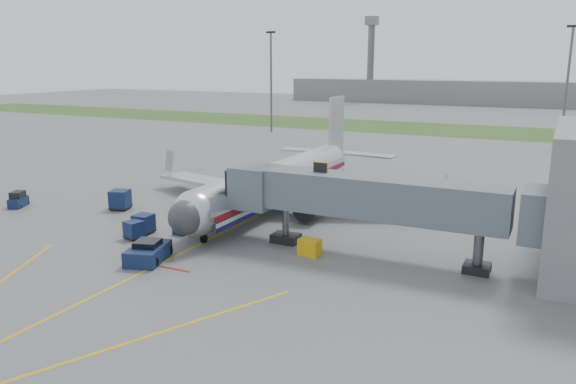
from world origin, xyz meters
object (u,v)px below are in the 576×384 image
at_px(baggage_tug, 18,200).
at_px(ramp_worker, 230,204).
at_px(belt_loader, 189,226).
at_px(pushback_tug, 148,252).
at_px(airliner, 278,181).

distance_m(baggage_tug, ramp_worker, 21.90).
distance_m(belt_loader, ramp_worker, 6.78).
xyz_separation_m(baggage_tug, ramp_worker, (20.53, 7.62, 0.13)).
xyz_separation_m(pushback_tug, baggage_tug, (-22.40, 6.68, 0.04)).
bearing_deg(pushback_tug, belt_loader, 103.74).
relative_size(pushback_tug, belt_loader, 1.17).
distance_m(pushback_tug, ramp_worker, 14.42).
distance_m(airliner, baggage_tug, 26.52).
bearing_deg(ramp_worker, baggage_tug, 137.44).
bearing_deg(ramp_worker, pushback_tug, -145.48).
height_order(belt_loader, ramp_worker, belt_loader).
height_order(baggage_tug, ramp_worker, ramp_worker).
bearing_deg(pushback_tug, ramp_worker, 97.44).
relative_size(airliner, baggage_tug, 13.91).
relative_size(pushback_tug, baggage_tug, 1.69).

